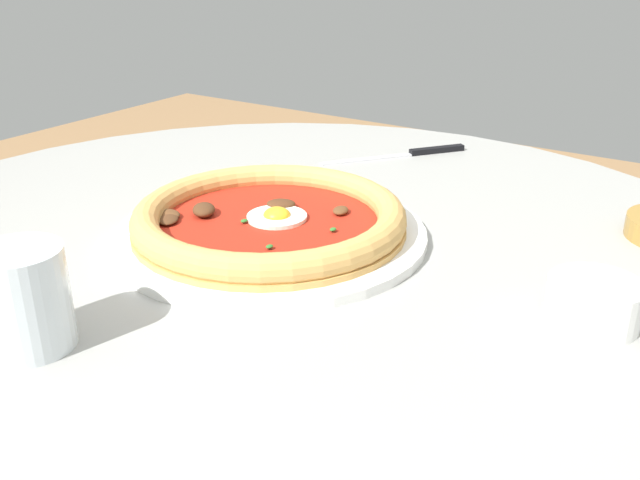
# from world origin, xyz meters

# --- Properties ---
(dining_table) EXTENTS (1.00, 1.00, 0.72)m
(dining_table) POSITION_xyz_m (0.00, 0.00, 0.58)
(dining_table) COLOR #999993
(dining_table) RESTS_ON ground
(pizza_on_plate) EXTENTS (0.32, 0.32, 0.04)m
(pizza_on_plate) POSITION_xyz_m (0.01, 0.02, 0.73)
(pizza_on_plate) COLOR white
(pizza_on_plate) RESTS_ON dining_table
(water_glass) EXTENTS (0.07, 0.07, 0.08)m
(water_glass) POSITION_xyz_m (-0.25, 0.05, 0.75)
(water_glass) COLOR silver
(water_glass) RESTS_ON dining_table
(steak_knife) EXTENTS (0.18, 0.14, 0.01)m
(steak_knife) POSITION_xyz_m (0.36, 0.03, 0.72)
(steak_knife) COLOR silver
(steak_knife) RESTS_ON dining_table
(ramekin_capers) EXTENTS (0.07, 0.07, 0.04)m
(ramekin_capers) POSITION_xyz_m (0.01, -0.30, 0.74)
(ramekin_capers) COLOR white
(ramekin_capers) RESTS_ON dining_table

